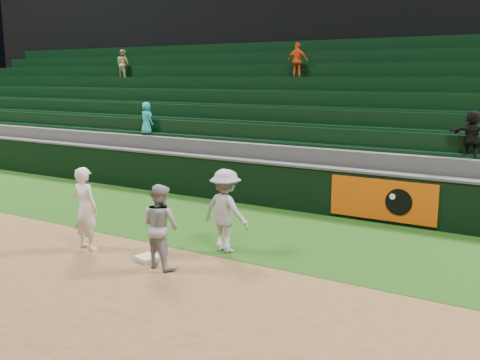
{
  "coord_description": "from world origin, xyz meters",
  "views": [
    {
      "loc": [
        6.58,
        -7.56,
        3.54
      ],
      "look_at": [
        0.61,
        2.3,
        1.3
      ],
      "focal_mm": 40.0,
      "sensor_mm": 36.0,
      "label": 1
    }
  ],
  "objects_px": {
    "first_base": "(148,258)",
    "base_coach": "(226,211)",
    "first_baseman": "(85,209)",
    "baserunner": "(161,226)"
  },
  "relations": [
    {
      "from": "first_base",
      "to": "base_coach",
      "type": "distance_m",
      "value": 1.8
    },
    {
      "from": "first_baseman",
      "to": "base_coach",
      "type": "xyz_separation_m",
      "value": [
        2.56,
        1.36,
        -0.0
      ]
    },
    {
      "from": "first_base",
      "to": "base_coach",
      "type": "xyz_separation_m",
      "value": [
        1.01,
        1.25,
        0.82
      ]
    },
    {
      "from": "first_base",
      "to": "baserunner",
      "type": "xyz_separation_m",
      "value": [
        0.47,
        -0.15,
        0.75
      ]
    },
    {
      "from": "base_coach",
      "to": "first_baseman",
      "type": "bearing_deg",
      "value": 35.46
    },
    {
      "from": "first_base",
      "to": "first_baseman",
      "type": "xyz_separation_m",
      "value": [
        -1.55,
        -0.11,
        0.82
      ]
    },
    {
      "from": "baserunner",
      "to": "base_coach",
      "type": "distance_m",
      "value": 1.5
    },
    {
      "from": "first_base",
      "to": "baserunner",
      "type": "relative_size",
      "value": 0.25
    },
    {
      "from": "first_baseman",
      "to": "baserunner",
      "type": "bearing_deg",
      "value": -177.81
    },
    {
      "from": "first_baseman",
      "to": "first_base",
      "type": "bearing_deg",
      "value": -172.53
    }
  ]
}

